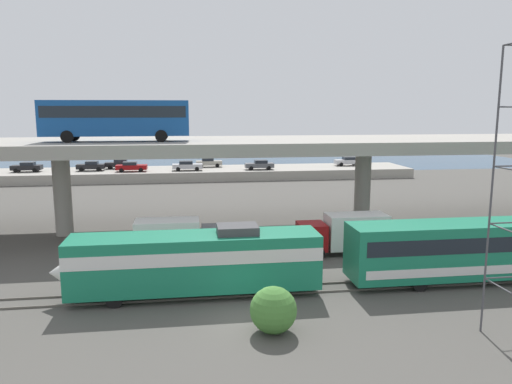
# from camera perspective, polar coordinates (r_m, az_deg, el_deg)

# --- Properties ---
(ground_plane) EXTENTS (260.00, 260.00, 0.00)m
(ground_plane) POSITION_cam_1_polar(r_m,az_deg,el_deg) (26.64, -1.28, -14.65)
(ground_plane) COLOR #4C4944
(rail_strip_near) EXTENTS (110.00, 0.12, 0.12)m
(rail_strip_near) POSITION_cam_1_polar(r_m,az_deg,el_deg) (29.64, -2.06, -11.95)
(rail_strip_near) COLOR #59544C
(rail_strip_near) RESTS_ON ground_plane
(rail_strip_far) EXTENTS (110.00, 0.12, 0.12)m
(rail_strip_far) POSITION_cam_1_polar(r_m,az_deg,el_deg) (30.94, -2.33, -11.00)
(rail_strip_far) COLOR #59544C
(rail_strip_far) RESTS_ON ground_plane
(train_locomotive) EXTENTS (15.59, 3.04, 4.18)m
(train_locomotive) POSITION_cam_1_polar(r_m,az_deg,el_deg) (29.46, -8.42, -7.79)
(train_locomotive) COLOR #197A56
(train_locomotive) RESTS_ON ground_plane
(highway_overpass) EXTENTS (96.00, 12.37, 8.25)m
(highway_overpass) POSITION_cam_1_polar(r_m,az_deg,el_deg) (44.35, -4.39, 5.12)
(highway_overpass) COLOR #9E998E
(highway_overpass) RESTS_ON ground_plane
(transit_bus_on_overpass) EXTENTS (12.00, 2.68, 3.40)m
(transit_bus_on_overpass) POSITION_cam_1_polar(r_m,az_deg,el_deg) (43.02, -15.92, 8.37)
(transit_bus_on_overpass) COLOR #14478C
(transit_bus_on_overpass) RESTS_ON highway_overpass
(service_truck_west) EXTENTS (6.80, 2.46, 3.04)m
(service_truck_west) POSITION_cam_1_polar(r_m,az_deg,el_deg) (38.28, 10.26, -4.64)
(service_truck_west) COLOR maroon
(service_truck_west) RESTS_ON ground_plane
(service_truck_east) EXTENTS (6.80, 2.46, 3.04)m
(service_truck_east) POSITION_cam_1_polar(r_m,az_deg,el_deg) (36.41, -8.81, -5.33)
(service_truck_east) COLOR #515459
(service_truck_east) RESTS_ON ground_plane
(pier_parking_lot) EXTENTS (66.51, 10.09, 1.49)m
(pier_parking_lot) POSITION_cam_1_polar(r_m,az_deg,el_deg) (79.83, -5.96, 2.18)
(pier_parking_lot) COLOR #9E998E
(pier_parking_lot) RESTS_ON ground_plane
(parked_car_0) EXTENTS (4.38, 1.86, 1.50)m
(parked_car_0) POSITION_cam_1_polar(r_m,az_deg,el_deg) (82.82, -24.98, 2.66)
(parked_car_0) COLOR black
(parked_car_0) RESTS_ON pier_parking_lot
(parked_car_1) EXTENTS (4.64, 1.98, 1.50)m
(parked_car_1) POSITION_cam_1_polar(r_m,az_deg,el_deg) (77.54, -7.97, 3.05)
(parked_car_1) COLOR #B7B7BC
(parked_car_1) RESTS_ON pier_parking_lot
(parked_car_2) EXTENTS (4.65, 1.92, 1.50)m
(parked_car_2) POSITION_cam_1_polar(r_m,az_deg,el_deg) (77.88, -14.23, 2.88)
(parked_car_2) COLOR maroon
(parked_car_2) RESTS_ON pier_parking_lot
(parked_car_3) EXTENTS (4.25, 1.85, 1.50)m
(parked_car_3) POSITION_cam_1_polar(r_m,az_deg,el_deg) (81.90, -5.49, 3.44)
(parked_car_3) COLOR #9E998C
(parked_car_3) RESTS_ON pier_parking_lot
(parked_car_4) EXTENTS (4.13, 1.82, 1.50)m
(parked_car_4) POSITION_cam_1_polar(r_m,az_deg,el_deg) (80.57, -18.56, 2.88)
(parked_car_4) COLOR black
(parked_car_4) RESTS_ON pier_parking_lot
(parked_car_5) EXTENTS (4.52, 1.82, 1.50)m
(parked_car_5) POSITION_cam_1_polar(r_m,az_deg,el_deg) (78.00, 0.42, 3.18)
(parked_car_5) COLOR #515459
(parked_car_5) RESTS_ON pier_parking_lot
(parked_car_6) EXTENTS (4.34, 1.87, 1.50)m
(parked_car_6) POSITION_cam_1_polar(r_m,az_deg,el_deg) (84.86, 10.56, 3.53)
(parked_car_6) COLOR #B7B7BC
(parked_car_6) RESTS_ON pier_parking_lot
(parked_car_7) EXTENTS (4.46, 1.83, 1.50)m
(parked_car_7) POSITION_cam_1_polar(r_m,az_deg,el_deg) (82.15, -15.50, 3.15)
(parked_car_7) COLOR black
(parked_car_7) RESTS_ON pier_parking_lot
(harbor_water) EXTENTS (140.00, 36.00, 0.01)m
(harbor_water) POSITION_cam_1_polar(r_m,az_deg,el_deg) (102.75, -6.45, 3.39)
(harbor_water) COLOR navy
(harbor_water) RESTS_ON ground_plane
(shrub_right) EXTENTS (2.34, 2.34, 2.34)m
(shrub_right) POSITION_cam_1_polar(r_m,az_deg,el_deg) (24.93, 2.03, -13.48)
(shrub_right) COLOR #437C33
(shrub_right) RESTS_ON ground_plane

